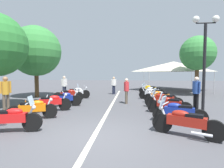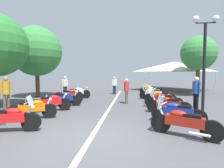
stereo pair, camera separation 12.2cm
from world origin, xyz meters
TOP-DOWN VIEW (x-y plane):
  - ground_plane at (0.00, 0.00)m, footprint 80.00×80.00m
  - lane_centre_stripe at (4.74, 0.00)m, footprint 17.99×0.16m
  - motorcycle_left_row_0 at (0.15, 2.82)m, footprint 0.79×2.06m
  - motorcycle_left_row_1 at (1.77, 2.95)m, footprint 0.98×1.88m
  - motorcycle_left_row_2 at (3.32, 2.88)m, footprint 1.06×1.90m
  - motorcycle_left_row_3 at (4.68, 2.75)m, footprint 0.90×2.03m
  - motorcycle_left_row_4 at (6.32, 3.02)m, footprint 0.86×1.96m
  - motorcycle_left_row_5 at (7.77, 2.96)m, footprint 0.79×2.09m
  - motorcycle_right_row_0 at (0.34, -2.79)m, footprint 1.14×1.94m
  - motorcycle_right_row_1 at (1.81, -2.98)m, footprint 0.91×1.99m
  - motorcycle_right_row_2 at (3.35, -2.93)m, footprint 1.00×1.99m
  - motorcycle_right_row_3 at (4.84, -2.97)m, footprint 0.90×2.05m
  - motorcycle_right_row_4 at (6.19, -3.01)m, footprint 1.05×1.97m
  - motorcycle_right_row_5 at (7.82, -2.77)m, footprint 1.15×1.99m
  - motorcycle_right_row_6 at (9.33, -2.92)m, footprint 0.95×1.90m
  - motorcycle_right_row_7 at (10.78, -2.91)m, footprint 0.92×1.95m
  - street_lamp_twin_globe at (3.74, -4.67)m, footprint 0.32×1.22m
  - traffic_cone_1 at (3.18, 4.17)m, footprint 0.36×0.36m
  - bystander_0 at (3.01, 5.09)m, footprint 0.45×0.34m
  - bystander_1 at (4.40, -4.57)m, footprint 0.49×0.32m
  - bystander_2 at (10.75, 0.36)m, footprint 0.39×0.41m
  - bystander_3 at (8.76, 4.27)m, footprint 0.44×0.36m
  - bystander_4 at (5.97, -0.89)m, footprint 0.52×0.32m
  - roadside_tree_1 at (10.30, -6.73)m, footprint 2.88×2.88m
  - roadside_tree_2 at (8.17, 6.32)m, footprint 3.94×3.94m
  - event_tent at (14.81, -5.90)m, footprint 6.59×6.59m

SIDE VIEW (x-z plane):
  - ground_plane at x=0.00m, z-range 0.00..0.00m
  - lane_centre_stripe at x=4.74m, z-range 0.00..0.01m
  - traffic_cone_1 at x=3.18m, z-range -0.02..0.60m
  - motorcycle_right_row_4 at x=6.19m, z-range -0.04..0.94m
  - motorcycle_right_row_3 at x=4.84m, z-range -0.04..0.94m
  - motorcycle_left_row_1 at x=1.77m, z-range -0.04..0.95m
  - motorcycle_right_row_6 at x=9.33m, z-range -0.04..0.95m
  - motorcycle_left_row_3 at x=4.68m, z-range -0.04..0.95m
  - motorcycle_right_row_1 at x=1.81m, z-range -0.14..1.05m
  - motorcycle_left_row_2 at x=3.32m, z-range -0.04..0.96m
  - motorcycle_left_row_5 at x=7.77m, z-range -0.04..0.96m
  - motorcycle_right_row_5 at x=7.82m, z-range -0.14..1.06m
  - motorcycle_right_row_7 at x=10.78m, z-range -0.04..0.96m
  - motorcycle_left_row_0 at x=0.15m, z-range -0.14..1.07m
  - motorcycle_right_row_0 at x=0.34m, z-range -0.14..1.07m
  - motorcycle_right_row_2 at x=3.35m, z-range -0.14..1.07m
  - motorcycle_left_row_4 at x=6.32m, z-range -0.14..1.08m
  - bystander_2 at x=10.75m, z-range 0.13..1.73m
  - bystander_4 at x=5.97m, z-range 0.13..1.74m
  - bystander_3 at x=8.76m, z-range 0.15..1.85m
  - bystander_1 at x=4.40m, z-range 0.16..1.91m
  - bystander_0 at x=3.01m, z-range 0.16..1.94m
  - event_tent at x=14.81m, z-range 1.05..4.25m
  - street_lamp_twin_globe at x=3.74m, z-range 0.88..5.54m
  - roadside_tree_1 at x=10.30m, z-range 1.06..6.10m
  - roadside_tree_2 at x=8.17m, z-range 0.84..6.49m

